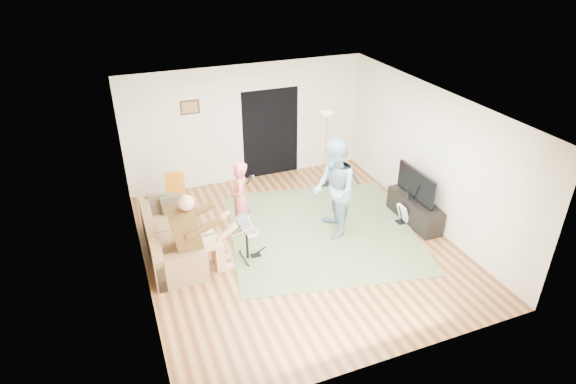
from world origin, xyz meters
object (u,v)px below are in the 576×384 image
at_px(tv_cabinet, 414,210).
at_px(television, 416,184).
at_px(guitar_spare, 403,213).
at_px(dining_chair, 176,202).
at_px(singer, 240,198).
at_px(guitarist, 334,190).
at_px(sofa, 168,241).
at_px(drum_kit, 247,243).
at_px(torchiere_lamp, 326,136).

relative_size(tv_cabinet, television, 1.24).
relative_size(guitar_spare, dining_chair, 0.85).
bearing_deg(television, singer, 164.47).
distance_m(guitarist, tv_cabinet, 1.88).
bearing_deg(sofa, guitarist, -8.59).
relative_size(sofa, guitarist, 1.10).
relative_size(sofa, guitar_spare, 2.61).
xyz_separation_m(singer, television, (3.30, -0.92, 0.12)).
relative_size(sofa, drum_kit, 2.80).
bearing_deg(dining_chair, guitarist, -21.20).
bearing_deg(guitarist, guitar_spare, 94.99).
bearing_deg(guitar_spare, singer, 163.98).
distance_m(guitar_spare, dining_chair, 4.58).
xyz_separation_m(sofa, tv_cabinet, (4.79, -0.66, -0.03)).
height_order(drum_kit, dining_chair, dining_chair).
bearing_deg(torchiere_lamp, dining_chair, -176.76).
xyz_separation_m(guitar_spare, dining_chair, (-4.16, 1.91, 0.11)).
xyz_separation_m(sofa, television, (4.74, -0.66, 0.57)).
distance_m(sofa, singer, 1.54).
xyz_separation_m(guitarist, tv_cabinet, (1.73, -0.20, -0.71)).
height_order(dining_chair, tv_cabinet, dining_chair).
xyz_separation_m(singer, guitar_spare, (3.10, -0.89, -0.50)).
distance_m(drum_kit, tv_cabinet, 3.50).
distance_m(drum_kit, guitarist, 1.89).
bearing_deg(sofa, singer, 10.00).
xyz_separation_m(torchiere_lamp, television, (0.93, -2.12, -0.34)).
distance_m(torchiere_lamp, television, 2.34).
height_order(drum_kit, guitar_spare, guitar_spare).
xyz_separation_m(tv_cabinet, television, (-0.05, 0.00, 0.60)).
bearing_deg(singer, tv_cabinet, 89.20).
relative_size(guitarist, television, 1.70).
height_order(torchiere_lamp, dining_chair, torchiere_lamp).
bearing_deg(guitarist, sofa, -86.95).
distance_m(singer, dining_chair, 1.52).
height_order(sofa, dining_chair, dining_chair).
bearing_deg(sofa, drum_kit, -26.68).
relative_size(drum_kit, television, 0.66).
distance_m(sofa, guitar_spare, 4.59).
bearing_deg(television, tv_cabinet, 0.00).
xyz_separation_m(singer, torchiere_lamp, (2.37, 1.21, 0.46)).
bearing_deg(singer, guitarist, 80.55).
relative_size(sofa, television, 1.86).
height_order(singer, torchiere_lamp, torchiere_lamp).
height_order(singer, guitarist, guitarist).
bearing_deg(singer, dining_chair, -119.21).
bearing_deg(torchiere_lamp, guitarist, -111.39).
relative_size(sofa, singer, 1.43).
height_order(sofa, guitar_spare, sofa).
xyz_separation_m(drum_kit, television, (3.45, -0.01, 0.52)).
relative_size(singer, tv_cabinet, 1.05).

